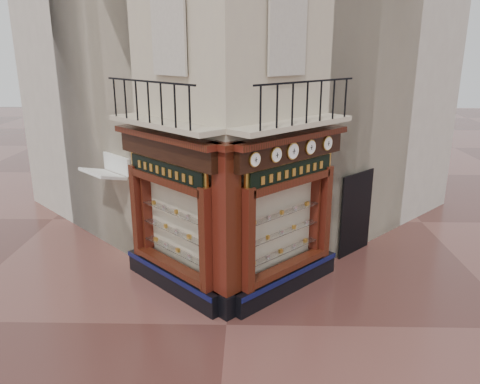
{
  "coord_description": "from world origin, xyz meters",
  "views": [
    {
      "loc": [
        0.5,
        -8.97,
        5.81
      ],
      "look_at": [
        0.25,
        2.0,
        2.45
      ],
      "focal_mm": 35.0,
      "sensor_mm": 36.0,
      "label": 1
    }
  ],
  "objects_px": {
    "signboard_left": "(166,171)",
    "clock_c": "(293,151)",
    "clock_b": "(276,155)",
    "awning": "(110,258)",
    "clock_d": "(311,147)",
    "corner_pilaster": "(227,234)",
    "clock_e": "(327,143)",
    "signboard_right": "(292,172)",
    "clock_a": "(255,160)"
  },
  "relations": [
    {
      "from": "corner_pilaster",
      "to": "signboard_left",
      "type": "distance_m",
      "value": 2.12
    },
    {
      "from": "clock_c",
      "to": "awning",
      "type": "bearing_deg",
      "value": 113.28
    },
    {
      "from": "clock_c",
      "to": "signboard_right",
      "type": "distance_m",
      "value": 0.54
    },
    {
      "from": "clock_e",
      "to": "clock_c",
      "type": "bearing_deg",
      "value": -180.0
    },
    {
      "from": "clock_c",
      "to": "clock_e",
      "type": "xyz_separation_m",
      "value": [
        0.92,
        0.92,
        0.0
      ]
    },
    {
      "from": "awning",
      "to": "signboard_right",
      "type": "height_order",
      "value": "signboard_right"
    },
    {
      "from": "clock_c",
      "to": "signboard_left",
      "type": "bearing_deg",
      "value": 131.81
    },
    {
      "from": "corner_pilaster",
      "to": "awning",
      "type": "relative_size",
      "value": 3.04
    },
    {
      "from": "clock_b",
      "to": "clock_c",
      "type": "xyz_separation_m",
      "value": [
        0.39,
        0.39,
        -0.0
      ]
    },
    {
      "from": "corner_pilaster",
      "to": "signboard_right",
      "type": "relative_size",
      "value": 1.84
    },
    {
      "from": "clock_d",
      "to": "clock_e",
      "type": "distance_m",
      "value": 0.66
    },
    {
      "from": "clock_b",
      "to": "signboard_right",
      "type": "xyz_separation_m",
      "value": [
        0.4,
        0.56,
        -0.52
      ]
    },
    {
      "from": "signboard_left",
      "to": "clock_d",
      "type": "bearing_deg",
      "value": -130.1
    },
    {
      "from": "clock_d",
      "to": "signboard_left",
      "type": "bearing_deg",
      "value": 139.9
    },
    {
      "from": "clock_c",
      "to": "clock_e",
      "type": "relative_size",
      "value": 1.1
    },
    {
      "from": "corner_pilaster",
      "to": "clock_e",
      "type": "bearing_deg",
      "value": -8.29
    },
    {
      "from": "clock_b",
      "to": "awning",
      "type": "distance_m",
      "value": 6.33
    },
    {
      "from": "awning",
      "to": "signboard_left",
      "type": "xyz_separation_m",
      "value": [
        2.09,
        -1.83,
        3.1
      ]
    },
    {
      "from": "signboard_right",
      "to": "corner_pilaster",
      "type": "bearing_deg",
      "value": 169.75
    },
    {
      "from": "signboard_left",
      "to": "clock_c",
      "type": "bearing_deg",
      "value": -138.19
    },
    {
      "from": "clock_a",
      "to": "awning",
      "type": "distance_m",
      "value": 6.2
    },
    {
      "from": "corner_pilaster",
      "to": "signboard_right",
      "type": "height_order",
      "value": "corner_pilaster"
    },
    {
      "from": "corner_pilaster",
      "to": "clock_e",
      "type": "distance_m",
      "value": 3.4
    },
    {
      "from": "clock_d",
      "to": "clock_e",
      "type": "height_order",
      "value": "clock_d"
    },
    {
      "from": "corner_pilaster",
      "to": "clock_c",
      "type": "distance_m",
      "value": 2.38
    },
    {
      "from": "clock_b",
      "to": "clock_c",
      "type": "bearing_deg",
      "value": -0.0
    },
    {
      "from": "corner_pilaster",
      "to": "clock_a",
      "type": "bearing_deg",
      "value": -45.92
    },
    {
      "from": "awning",
      "to": "signboard_right",
      "type": "relative_size",
      "value": 0.6
    },
    {
      "from": "clock_e",
      "to": "signboard_left",
      "type": "height_order",
      "value": "clock_e"
    },
    {
      "from": "clock_a",
      "to": "signboard_right",
      "type": "height_order",
      "value": "clock_a"
    },
    {
      "from": "clock_a",
      "to": "awning",
      "type": "xyz_separation_m",
      "value": [
        -4.15,
        2.86,
        -3.62
      ]
    },
    {
      "from": "clock_e",
      "to": "signboard_right",
      "type": "relative_size",
      "value": 0.16
    },
    {
      "from": "clock_a",
      "to": "corner_pilaster",
      "type": "bearing_deg",
      "value": 134.08
    },
    {
      "from": "signboard_right",
      "to": "clock_c",
      "type": "bearing_deg",
      "value": -137.12
    },
    {
      "from": "clock_a",
      "to": "awning",
      "type": "height_order",
      "value": "clock_a"
    },
    {
      "from": "clock_a",
      "to": "signboard_left",
      "type": "relative_size",
      "value": 0.15
    },
    {
      "from": "awning",
      "to": "signboard_right",
      "type": "bearing_deg",
      "value": -155.08
    },
    {
      "from": "corner_pilaster",
      "to": "awning",
      "type": "distance_m",
      "value": 4.95
    },
    {
      "from": "clock_e",
      "to": "signboard_left",
      "type": "relative_size",
      "value": 0.16
    },
    {
      "from": "awning",
      "to": "signboard_right",
      "type": "xyz_separation_m",
      "value": [
        5.02,
        -1.83,
        3.1
      ]
    },
    {
      "from": "clock_b",
      "to": "corner_pilaster",
      "type": "bearing_deg",
      "value": 158.3
    },
    {
      "from": "clock_d",
      "to": "signboard_left",
      "type": "distance_m",
      "value": 3.42
    },
    {
      "from": "clock_b",
      "to": "awning",
      "type": "relative_size",
      "value": 0.26
    },
    {
      "from": "clock_b",
      "to": "clock_e",
      "type": "distance_m",
      "value": 1.86
    },
    {
      "from": "clock_e",
      "to": "awning",
      "type": "bearing_deg",
      "value": 124.72
    },
    {
      "from": "clock_e",
      "to": "signboard_right",
      "type": "xyz_separation_m",
      "value": [
        -0.91,
        -0.76,
        -0.52
      ]
    },
    {
      "from": "awning",
      "to": "corner_pilaster",
      "type": "bearing_deg",
      "value": -173.7
    },
    {
      "from": "corner_pilaster",
      "to": "clock_d",
      "type": "xyz_separation_m",
      "value": [
        1.91,
        1.3,
        1.67
      ]
    },
    {
      "from": "clock_e",
      "to": "awning",
      "type": "xyz_separation_m",
      "value": [
        -5.93,
        1.08,
        -3.62
      ]
    },
    {
      "from": "clock_c",
      "to": "signboard_left",
      "type": "relative_size",
      "value": 0.18
    }
  ]
}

